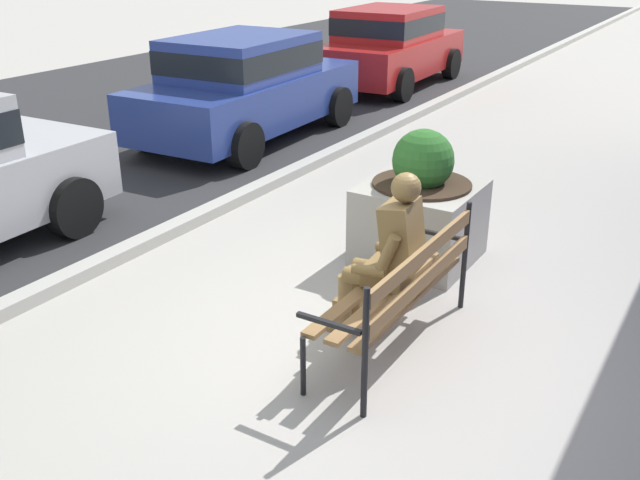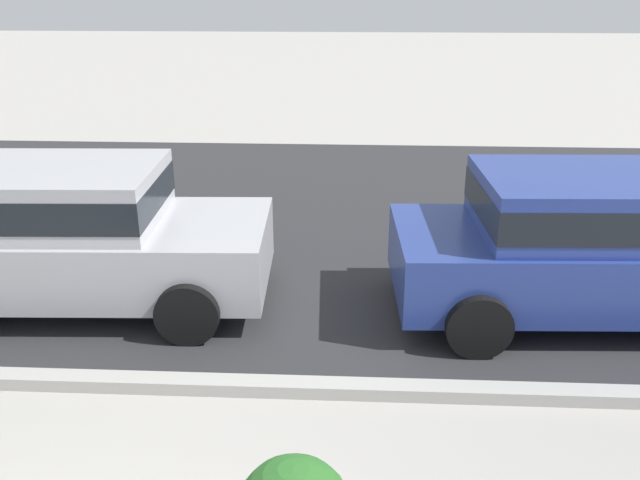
{
  "view_description": "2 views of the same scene",
  "coord_description": "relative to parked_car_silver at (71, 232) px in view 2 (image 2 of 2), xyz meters",
  "views": [
    {
      "loc": [
        -4.11,
        -2.1,
        2.95
      ],
      "look_at": [
        0.26,
        0.58,
        0.75
      ],
      "focal_mm": 40.47,
      "sensor_mm": 36.0,
      "label": 1
    },
    {
      "loc": [
        2.12,
        -2.1,
        3.45
      ],
      "look_at": [
        1.78,
        4.53,
        0.8
      ],
      "focal_mm": 38.02,
      "sensor_mm": 36.0,
      "label": 2
    }
  ],
  "objects": [
    {
      "name": "parked_car_blue",
      "position": [
        5.47,
        0.0,
        0.0
      ],
      "size": [
        4.16,
        2.05,
        1.56
      ],
      "color": "navy",
      "rests_on": "ground"
    },
    {
      "name": "curb_stone",
      "position": [
        0.9,
        -1.63,
        -0.78
      ],
      "size": [
        60.0,
        0.2,
        0.12
      ],
      "primitive_type": "cube",
      "color": "#B2AFA8",
      "rests_on": "ground"
    },
    {
      "name": "parked_car_silver",
      "position": [
        0.0,
        0.0,
        0.0
      ],
      "size": [
        4.16,
        2.05,
        1.56
      ],
      "color": "#B7B7BC",
      "rests_on": "ground"
    },
    {
      "name": "street_surface",
      "position": [
        0.9,
        2.97,
        -0.84
      ],
      "size": [
        60.0,
        9.0,
        0.01
      ],
      "primitive_type": "cube",
      "color": "#2D2D30",
      "rests_on": "ground"
    }
  ]
}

